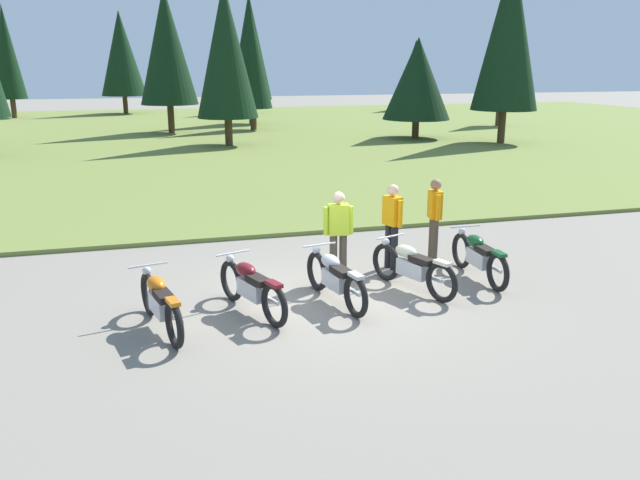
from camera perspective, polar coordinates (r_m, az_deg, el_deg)
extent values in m
plane|color=gray|center=(10.90, 0.85, -5.38)|extent=(140.00, 140.00, 0.00)
cube|color=olive|center=(36.31, -11.09, 9.11)|extent=(80.00, 44.00, 0.10)
cylinder|color=#47331E|center=(42.61, -6.10, 11.25)|extent=(0.36, 0.36, 1.65)
cone|color=black|center=(42.52, -6.26, 16.75)|extent=(2.65, 2.65, 6.52)
cylinder|color=#47331E|center=(33.10, 15.88, 9.62)|extent=(0.36, 0.36, 1.70)
cone|color=black|center=(32.99, 16.48, 17.43)|extent=(3.17, 3.17, 7.34)
cylinder|color=#47331E|center=(34.35, 8.50, 9.70)|extent=(0.36, 0.36, 1.08)
cone|color=black|center=(34.20, 8.68, 14.03)|extent=(3.49, 3.49, 4.11)
cylinder|color=#47331E|center=(53.33, -16.95, 11.42)|extent=(0.36, 0.36, 1.48)
cone|color=black|center=(53.25, -17.29, 15.60)|extent=(3.40, 3.40, 6.32)
cylinder|color=#47331E|center=(38.57, -5.95, 10.60)|extent=(0.36, 0.36, 1.36)
cone|color=black|center=(38.44, -6.10, 15.66)|extent=(2.27, 2.27, 5.44)
cylinder|color=#47331E|center=(56.07, 8.38, 12.05)|extent=(0.36, 0.36, 1.45)
cone|color=black|center=(55.98, 8.50, 15.02)|extent=(2.82, 2.82, 4.36)
cylinder|color=#47331E|center=(31.22, -8.14, 9.46)|extent=(0.36, 0.36, 1.41)
cone|color=black|center=(31.06, -8.41, 16.37)|extent=(2.87, 2.87, 6.11)
cylinder|color=#47331E|center=(51.77, -6.34, 12.04)|extent=(0.36, 0.36, 1.77)
cone|color=black|center=(51.69, -6.45, 15.57)|extent=(2.84, 2.84, 4.60)
cylinder|color=#47331E|center=(51.76, -25.63, 10.47)|extent=(0.36, 0.36, 1.46)
cone|color=black|center=(51.67, -26.15, 14.83)|extent=(2.10, 2.10, 6.47)
cylinder|color=#47331E|center=(42.51, 15.65, 10.78)|extent=(0.36, 0.36, 1.67)
cone|color=black|center=(42.40, 15.93, 14.64)|extent=(2.10, 2.10, 4.08)
cylinder|color=#47331E|center=(37.62, -13.13, 10.42)|extent=(0.36, 0.36, 1.68)
cone|color=black|center=(37.51, -13.51, 16.45)|extent=(3.17, 3.17, 6.25)
torus|color=black|center=(10.52, -15.02, -4.67)|extent=(0.26, 0.70, 0.70)
torus|color=black|center=(9.26, -12.86, -7.35)|extent=(0.26, 0.70, 0.70)
cube|color=silver|center=(9.87, -14.03, -5.66)|extent=(0.34, 0.67, 0.28)
ellipsoid|color=orange|center=(9.94, -14.41, -3.81)|extent=(0.36, 0.53, 0.22)
cube|color=black|center=(9.59, -13.77, -4.86)|extent=(0.32, 0.52, 0.10)
cube|color=orange|center=(9.13, -12.98, -5.38)|extent=(0.21, 0.34, 0.06)
cylinder|color=silver|center=(10.27, -15.08, -2.17)|extent=(0.61, 0.17, 0.03)
sphere|color=silver|center=(10.42, -15.19, -2.68)|extent=(0.14, 0.14, 0.14)
cylinder|color=silver|center=(9.67, -12.71, -6.66)|extent=(0.19, 0.55, 0.07)
torus|color=black|center=(10.89, -7.90, -3.60)|extent=(0.33, 0.69, 0.70)
torus|color=black|center=(9.73, -4.08, -5.83)|extent=(0.33, 0.69, 0.70)
cube|color=silver|center=(10.29, -6.11, -4.39)|extent=(0.40, 0.67, 0.28)
ellipsoid|color=maroon|center=(10.34, -6.64, -2.65)|extent=(0.41, 0.54, 0.22)
cube|color=black|center=(10.03, -5.53, -3.56)|extent=(0.37, 0.53, 0.10)
cube|color=maroon|center=(9.61, -4.12, -3.94)|extent=(0.24, 0.35, 0.06)
cylinder|color=silver|center=(10.65, -7.76, -1.15)|extent=(0.60, 0.24, 0.03)
sphere|color=silver|center=(10.79, -8.03, -1.66)|extent=(0.14, 0.14, 0.14)
cylinder|color=silver|center=(10.14, -4.57, -5.25)|extent=(0.25, 0.54, 0.07)
torus|color=black|center=(11.26, -0.27, -2.79)|extent=(0.23, 0.71, 0.70)
torus|color=black|center=(10.09, 3.20, -5.02)|extent=(0.23, 0.71, 0.70)
cube|color=silver|center=(10.65, 1.37, -3.60)|extent=(0.31, 0.67, 0.28)
ellipsoid|color=#B7B7BC|center=(10.72, 0.94, -1.90)|extent=(0.34, 0.52, 0.22)
cube|color=black|center=(10.40, 1.94, -2.80)|extent=(0.30, 0.51, 0.10)
cube|color=#B7B7BC|center=(9.98, 3.23, -3.19)|extent=(0.20, 0.34, 0.06)
cylinder|color=silver|center=(11.03, -0.05, -0.42)|extent=(0.62, 0.14, 0.03)
sphere|color=silver|center=(11.17, -0.32, -0.91)|extent=(0.14, 0.14, 0.14)
cylinder|color=silver|center=(10.50, 2.80, -4.48)|extent=(0.17, 0.55, 0.07)
torus|color=black|center=(11.84, 5.89, -1.96)|extent=(0.33, 0.69, 0.70)
torus|color=black|center=(10.89, 10.78, -3.72)|extent=(0.33, 0.69, 0.70)
cube|color=silver|center=(11.34, 8.24, -2.57)|extent=(0.41, 0.67, 0.28)
ellipsoid|color=beige|center=(11.38, 7.67, -1.00)|extent=(0.41, 0.54, 0.22)
cube|color=black|center=(11.12, 9.07, -1.77)|extent=(0.37, 0.53, 0.10)
cube|color=beige|center=(10.79, 10.87, -2.02)|extent=(0.24, 0.35, 0.06)
cylinder|color=silver|center=(11.63, 6.29, 0.32)|extent=(0.59, 0.24, 0.03)
sphere|color=silver|center=(11.75, 5.88, -0.17)|extent=(0.14, 0.14, 0.14)
cylinder|color=silver|center=(11.26, 9.80, -3.30)|extent=(0.26, 0.54, 0.07)
torus|color=black|center=(12.80, 12.49, -0.92)|extent=(0.11, 0.70, 0.70)
torus|color=black|center=(11.63, 15.56, -2.79)|extent=(0.11, 0.70, 0.70)
cube|color=silver|center=(12.19, 13.97, -1.58)|extent=(0.21, 0.64, 0.28)
ellipsoid|color=#144C23|center=(12.27, 13.66, -0.10)|extent=(0.27, 0.49, 0.22)
cube|color=black|center=(11.95, 14.53, -0.87)|extent=(0.23, 0.48, 0.10)
cube|color=#144C23|center=(11.53, 15.68, -1.18)|extent=(0.15, 0.32, 0.06)
cylinder|color=silver|center=(12.58, 12.82, 1.19)|extent=(0.62, 0.04, 0.03)
sphere|color=silver|center=(12.72, 12.55, 0.75)|extent=(0.14, 0.14, 0.14)
cylinder|color=silver|center=(12.04, 15.19, -2.39)|extent=(0.08, 0.55, 0.07)
cylinder|color=black|center=(12.43, 6.63, -0.70)|extent=(0.14, 0.14, 0.88)
cylinder|color=black|center=(12.56, 6.12, -0.51)|extent=(0.14, 0.14, 0.88)
cube|color=orange|center=(12.32, 6.47, 2.61)|extent=(0.32, 0.41, 0.56)
sphere|color=beige|center=(12.24, 6.53, 4.44)|extent=(0.22, 0.22, 0.22)
cylinder|color=orange|center=(12.15, 7.15, 2.31)|extent=(0.09, 0.09, 0.52)
cylinder|color=orange|center=(12.50, 5.81, 2.72)|extent=(0.09, 0.09, 0.52)
cylinder|color=#4C4233|center=(11.72, 1.20, -1.59)|extent=(0.14, 0.14, 0.88)
cylinder|color=#4C4233|center=(11.76, 2.06, -1.56)|extent=(0.14, 0.14, 0.88)
cube|color=#C6E52D|center=(11.55, 1.66, 1.84)|extent=(0.38, 0.26, 0.56)
sphere|color=beige|center=(11.46, 1.67, 3.79)|extent=(0.22, 0.22, 0.22)
cylinder|color=#C6E52D|center=(11.52, 0.53, 1.71)|extent=(0.09, 0.09, 0.52)
cylinder|color=#C6E52D|center=(11.60, 2.78, 1.79)|extent=(0.09, 0.09, 0.52)
cylinder|color=#4C4233|center=(13.27, 9.96, 0.20)|extent=(0.14, 0.14, 0.88)
cylinder|color=#4C4233|center=(13.10, 10.17, -0.01)|extent=(0.14, 0.14, 0.88)
cube|color=orange|center=(13.01, 10.21, 3.15)|extent=(0.28, 0.39, 0.56)
sphere|color=#9E7051|center=(12.94, 10.30, 4.88)|extent=(0.22, 0.22, 0.22)
cylinder|color=orange|center=(13.23, 9.95, 3.28)|extent=(0.09, 0.09, 0.52)
cylinder|color=orange|center=(12.80, 10.48, 2.85)|extent=(0.09, 0.09, 0.52)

